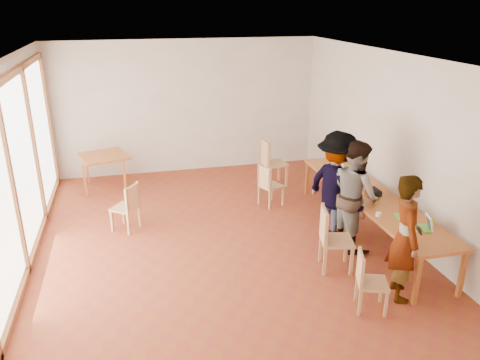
% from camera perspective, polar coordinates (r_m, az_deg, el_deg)
% --- Properties ---
extents(ground, '(8.00, 8.00, 0.00)m').
position_cam_1_polar(ground, '(7.63, -2.05, -8.53)').
color(ground, maroon).
rests_on(ground, ground).
extents(wall_back, '(6.00, 0.10, 3.00)m').
position_cam_1_polar(wall_back, '(10.83, -6.52, 8.82)').
color(wall_back, beige).
rests_on(wall_back, ground).
extents(wall_front, '(6.00, 0.10, 3.00)m').
position_cam_1_polar(wall_front, '(3.62, 11.30, -18.07)').
color(wall_front, beige).
rests_on(wall_front, ground).
extents(wall_right, '(0.10, 8.00, 3.00)m').
position_cam_1_polar(wall_right, '(8.13, 19.03, 3.69)').
color(wall_right, beige).
rests_on(wall_right, ground).
extents(window_wall, '(0.10, 8.00, 3.00)m').
position_cam_1_polar(window_wall, '(7.09, -26.35, 0.15)').
color(window_wall, white).
rests_on(window_wall, ground).
extents(ceiling, '(6.00, 8.00, 0.04)m').
position_cam_1_polar(ceiling, '(6.68, -2.40, 14.63)').
color(ceiling, white).
rests_on(ceiling, wall_back).
extents(communal_table, '(0.80, 4.00, 0.75)m').
position_cam_1_polar(communal_table, '(8.09, 15.59, -2.02)').
color(communal_table, '#B66A28').
rests_on(communal_table, ground).
extents(side_table, '(0.90, 0.90, 0.75)m').
position_cam_1_polar(side_table, '(10.21, -16.27, 2.51)').
color(side_table, '#B66A28').
rests_on(side_table, ground).
extents(chair_near, '(0.48, 0.48, 0.43)m').
position_cam_1_polar(chair_near, '(6.28, 15.15, -11.15)').
color(chair_near, tan).
rests_on(chair_near, ground).
extents(chair_mid, '(0.55, 0.55, 0.52)m').
position_cam_1_polar(chair_mid, '(6.99, 10.95, -6.32)').
color(chair_mid, tan).
rests_on(chair_mid, ground).
extents(chair_far, '(0.50, 0.50, 0.44)m').
position_cam_1_polar(chair_far, '(9.01, 3.41, -0.18)').
color(chair_far, tan).
rests_on(chair_far, ground).
extents(chair_empty, '(0.52, 0.52, 0.55)m').
position_cam_1_polar(chair_empty, '(10.00, 3.64, 2.71)').
color(chair_empty, tan).
rests_on(chair_empty, ground).
extents(chair_spare, '(0.55, 0.55, 0.45)m').
position_cam_1_polar(chair_spare, '(8.26, -13.41, -2.68)').
color(chair_spare, tan).
rests_on(chair_spare, ground).
extents(person_near, '(0.59, 0.73, 1.75)m').
position_cam_1_polar(person_near, '(6.50, 19.51, -6.66)').
color(person_near, gray).
rests_on(person_near, ground).
extents(person_mid, '(0.76, 0.93, 1.78)m').
position_cam_1_polar(person_mid, '(7.62, 13.78, -1.75)').
color(person_mid, gray).
rests_on(person_mid, ground).
extents(person_far, '(1.03, 1.36, 1.86)m').
position_cam_1_polar(person_far, '(7.76, 11.66, -0.86)').
color(person_far, gray).
rests_on(person_far, ground).
extents(laptop_near, '(0.28, 0.30, 0.21)m').
position_cam_1_polar(laptop_near, '(7.09, 21.70, -5.19)').
color(laptop_near, '#5FC539').
rests_on(laptop_near, communal_table).
extents(laptop_mid, '(0.21, 0.23, 0.19)m').
position_cam_1_polar(laptop_mid, '(7.36, 19.39, -3.96)').
color(laptop_mid, '#5FC539').
rests_on(laptop_mid, communal_table).
extents(laptop_far, '(0.24, 0.26, 0.18)m').
position_cam_1_polar(laptop_far, '(8.98, 11.86, 1.29)').
color(laptop_far, '#5FC539').
rests_on(laptop_far, communal_table).
extents(yellow_mug, '(0.14, 0.14, 0.10)m').
position_cam_1_polar(yellow_mug, '(7.24, 22.19, -4.79)').
color(yellow_mug, gold).
rests_on(yellow_mug, communal_table).
extents(green_bottle, '(0.07, 0.07, 0.28)m').
position_cam_1_polar(green_bottle, '(9.15, 12.07, 2.24)').
color(green_bottle, '#116813').
rests_on(green_bottle, communal_table).
extents(clear_glass, '(0.07, 0.07, 0.09)m').
position_cam_1_polar(clear_glass, '(8.24, 15.40, -0.89)').
color(clear_glass, silver).
rests_on(clear_glass, communal_table).
extents(condiment_cup, '(0.08, 0.08, 0.06)m').
position_cam_1_polar(condiment_cup, '(7.29, 16.52, -4.05)').
color(condiment_cup, white).
rests_on(condiment_cup, communal_table).
extents(pink_phone, '(0.05, 0.10, 0.01)m').
position_cam_1_polar(pink_phone, '(7.20, 21.31, -5.19)').
color(pink_phone, '#CC4073').
rests_on(pink_phone, communal_table).
extents(black_pouch, '(0.16, 0.26, 0.09)m').
position_cam_1_polar(black_pouch, '(8.08, 15.99, -1.39)').
color(black_pouch, black).
rests_on(black_pouch, communal_table).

